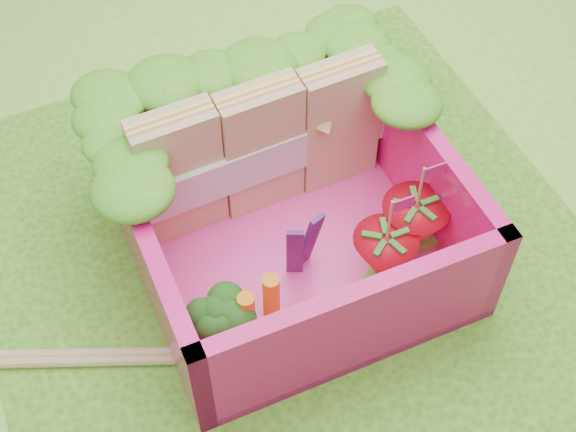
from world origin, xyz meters
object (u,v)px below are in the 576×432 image
(strawberry_left, at_px, (383,258))
(strawberry_right, at_px, (412,227))
(sandwich_stack, at_px, (261,148))
(broccoli, at_px, (222,318))
(bento_box, at_px, (289,212))
(chopsticks, at_px, (68,358))

(strawberry_left, height_order, strawberry_right, strawberry_right)
(sandwich_stack, height_order, strawberry_left, sandwich_stack)
(broccoli, bearing_deg, bento_box, 37.70)
(bento_box, distance_m, sandwich_stack, 0.32)
(sandwich_stack, distance_m, chopsticks, 1.18)
(broccoli, height_order, strawberry_left, strawberry_left)
(sandwich_stack, height_order, chopsticks, sandwich_stack)
(bento_box, relative_size, sandwich_stack, 1.11)
(strawberry_right, bearing_deg, broccoli, -173.57)
(sandwich_stack, bearing_deg, chopsticks, -156.55)
(bento_box, xyz_separation_m, broccoli, (-0.43, -0.33, -0.06))
(broccoli, height_order, strawberry_right, strawberry_right)
(broccoli, relative_size, chopsticks, 0.14)
(broccoli, bearing_deg, strawberry_right, 6.43)
(sandwich_stack, xyz_separation_m, strawberry_right, (0.47, -0.54, -0.17))
(sandwich_stack, bearing_deg, strawberry_left, -65.82)
(bento_box, distance_m, broccoli, 0.55)
(broccoli, relative_size, strawberry_right, 0.59)
(strawberry_left, relative_size, strawberry_right, 0.97)
(strawberry_left, distance_m, strawberry_right, 0.21)
(strawberry_left, bearing_deg, chopsticks, 172.44)
(strawberry_left, xyz_separation_m, strawberry_right, (0.19, 0.09, 0.01))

